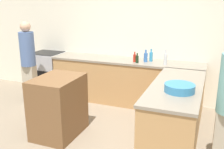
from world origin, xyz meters
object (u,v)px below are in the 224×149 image
(wine_bottle_dark, at_px, (137,59))
(person_by_range, at_px, (28,59))
(range_oven, at_px, (48,72))
(water_bottle_blue, at_px, (146,57))
(hot_sauce_bottle, at_px, (135,58))
(vinegar_bottle_clear, at_px, (165,59))
(island_table, at_px, (59,106))
(mixing_bowl, at_px, (180,88))
(dish_soap_bottle, at_px, (151,56))

(wine_bottle_dark, bearing_deg, person_by_range, -164.04)
(range_oven, xyz_separation_m, water_bottle_blue, (2.25, -0.03, 0.53))
(water_bottle_blue, xyz_separation_m, hot_sauce_bottle, (-0.19, -0.07, -0.01))
(wine_bottle_dark, relative_size, vinegar_bottle_clear, 0.66)
(island_table, distance_m, mixing_bowl, 1.82)
(water_bottle_blue, bearing_deg, person_by_range, -161.85)
(island_table, relative_size, hot_sauce_bottle, 4.72)
(range_oven, height_order, island_table, island_table)
(range_oven, height_order, water_bottle_blue, water_bottle_blue)
(mixing_bowl, distance_m, person_by_range, 3.08)
(vinegar_bottle_clear, bearing_deg, wine_bottle_dark, -176.91)
(mixing_bowl, xyz_separation_m, wine_bottle_dark, (-0.95, 1.35, 0.02))
(island_table, xyz_separation_m, dish_soap_bottle, (1.01, 1.68, 0.52))
(person_by_range, bearing_deg, mixing_bowl, -14.47)
(range_oven, xyz_separation_m, island_table, (1.32, -1.62, 0.01))
(dish_soap_bottle, xyz_separation_m, person_by_range, (-2.24, -0.80, -0.08))
(mixing_bowl, relative_size, vinegar_bottle_clear, 1.39)
(mixing_bowl, bearing_deg, wine_bottle_dark, 125.29)
(dish_soap_bottle, bearing_deg, mixing_bowl, -64.59)
(wine_bottle_dark, distance_m, hot_sauce_bottle, 0.08)
(dish_soap_bottle, bearing_deg, water_bottle_blue, -132.84)
(island_table, relative_size, dish_soap_bottle, 3.86)
(water_bottle_blue, bearing_deg, range_oven, 179.21)
(range_oven, xyz_separation_m, vinegar_bottle_clear, (2.64, -0.13, 0.55))
(mixing_bowl, height_order, wine_bottle_dark, wine_bottle_dark)
(wine_bottle_dark, distance_m, person_by_range, 2.11)
(mixing_bowl, xyz_separation_m, vinegar_bottle_clear, (-0.44, 1.38, 0.06))
(hot_sauce_bottle, xyz_separation_m, person_by_range, (-1.96, -0.63, -0.06))
(island_table, height_order, dish_soap_bottle, dish_soap_bottle)
(range_oven, height_order, person_by_range, person_by_range)
(water_bottle_blue, distance_m, hot_sauce_bottle, 0.21)
(mixing_bowl, bearing_deg, island_table, -176.31)
(person_by_range, bearing_deg, dish_soap_bottle, 19.57)
(range_oven, distance_m, mixing_bowl, 3.46)
(range_oven, relative_size, water_bottle_blue, 3.89)
(island_table, bearing_deg, dish_soap_bottle, 58.88)
(dish_soap_bottle, xyz_separation_m, water_bottle_blue, (-0.08, -0.09, -0.00))
(hot_sauce_bottle, distance_m, person_by_range, 2.06)
(range_oven, relative_size, island_table, 0.98)
(mixing_bowl, distance_m, water_bottle_blue, 1.69)
(dish_soap_bottle, relative_size, hot_sauce_bottle, 1.22)
(wine_bottle_dark, xyz_separation_m, vinegar_bottle_clear, (0.52, 0.03, 0.04))
(mixing_bowl, xyz_separation_m, dish_soap_bottle, (-0.74, 1.56, 0.04))
(vinegar_bottle_clear, distance_m, person_by_range, 2.62)
(mixing_bowl, distance_m, vinegar_bottle_clear, 1.45)
(water_bottle_blue, height_order, hot_sauce_bottle, water_bottle_blue)
(dish_soap_bottle, bearing_deg, hot_sauce_bottle, -149.21)
(island_table, relative_size, water_bottle_blue, 3.97)
(range_oven, bearing_deg, water_bottle_blue, -0.79)
(person_by_range, bearing_deg, range_oven, 97.19)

